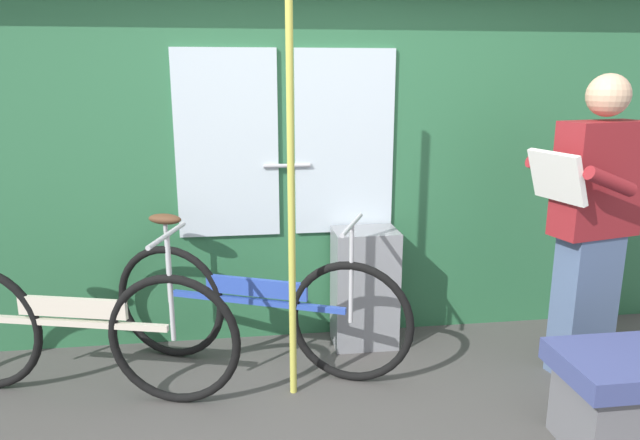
{
  "coord_description": "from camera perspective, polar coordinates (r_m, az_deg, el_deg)",
  "views": [
    {
      "loc": [
        -0.48,
        -2.3,
        1.63
      ],
      "look_at": [
        -0.06,
        0.69,
        0.88
      ],
      "focal_mm": 32.74,
      "sensor_mm": 36.0,
      "label": 1
    }
  ],
  "objects": [
    {
      "name": "train_door_wall",
      "position": [
        3.57,
        -0.23,
        5.99
      ],
      "size": [
        4.64,
        0.28,
        2.16
      ],
      "color": "#2D6B42",
      "rests_on": "ground_plane"
    },
    {
      "name": "bicycle_near_door",
      "position": [
        3.27,
        -23.0,
        -9.82
      ],
      "size": [
        1.69,
        0.61,
        0.9
      ],
      "rotation": [
        0.0,
        0.0,
        -0.27
      ],
      "color": "black",
      "rests_on": "ground_plane"
    },
    {
      "name": "bicycle_leaning_behind",
      "position": [
        3.32,
        -6.38,
        -8.48
      ],
      "size": [
        1.63,
        0.79,
        0.89
      ],
      "rotation": [
        0.0,
        0.0,
        -0.41
      ],
      "color": "black",
      "rests_on": "ground_plane"
    },
    {
      "name": "passenger_reading_newspaper",
      "position": [
        3.41,
        25.05,
        -0.29
      ],
      "size": [
        0.61,
        0.53,
        1.64
      ],
      "rotation": [
        0.0,
        0.0,
        3.37
      ],
      "color": "slate",
      "rests_on": "ground_plane"
    },
    {
      "name": "trash_bin_by_wall",
      "position": [
        3.6,
        4.37,
        -6.61
      ],
      "size": [
        0.38,
        0.28,
        0.73
      ],
      "primitive_type": "cube",
      "color": "gray",
      "rests_on": "ground_plane"
    },
    {
      "name": "handrail_pole",
      "position": [
        2.84,
        -2.84,
        2.44
      ],
      "size": [
        0.04,
        0.04,
        2.12
      ],
      "primitive_type": "cylinder",
      "color": "#C6C14C",
      "rests_on": "ground_plane"
    },
    {
      "name": "bench_seat_corner",
      "position": [
        3.04,
        28.41,
        -15.01
      ],
      "size": [
        0.7,
        0.44,
        0.45
      ],
      "color": "#3D477F",
      "rests_on": "ground_plane"
    }
  ]
}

